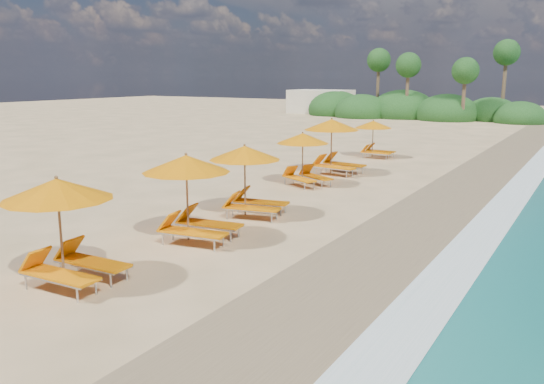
% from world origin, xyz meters
% --- Properties ---
extents(ground, '(160.00, 160.00, 0.00)m').
position_xyz_m(ground, '(0.00, 0.00, 0.00)').
color(ground, tan).
rests_on(ground, ground).
extents(wet_sand, '(4.00, 160.00, 0.01)m').
position_xyz_m(wet_sand, '(4.00, 0.00, 0.01)').
color(wet_sand, '#8E7854').
rests_on(wet_sand, ground).
extents(surf_foam, '(4.00, 160.00, 0.01)m').
position_xyz_m(surf_foam, '(6.70, 0.00, 0.03)').
color(surf_foam, white).
rests_on(surf_foam, ground).
extents(station_2, '(2.72, 2.53, 2.45)m').
position_xyz_m(station_2, '(-1.70, -5.98, 1.37)').
color(station_2, olive).
rests_on(station_2, ground).
extents(station_3, '(2.95, 2.81, 2.50)m').
position_xyz_m(station_3, '(-1.40, -1.95, 1.40)').
color(station_3, olive).
rests_on(station_3, ground).
extents(station_4, '(2.92, 2.80, 2.40)m').
position_xyz_m(station_4, '(-1.59, 1.24, 1.34)').
color(station_4, olive).
rests_on(station_4, ground).
extents(station_5, '(2.99, 2.98, 2.26)m').
position_xyz_m(station_5, '(-2.48, 6.78, 1.27)').
color(station_5, olive).
rests_on(station_5, ground).
extents(station_6, '(3.02, 2.84, 2.64)m').
position_xyz_m(station_6, '(-2.56, 9.98, 1.48)').
color(station_6, olive).
rests_on(station_6, ground).
extents(station_7, '(2.30, 2.12, 2.13)m').
position_xyz_m(station_7, '(-2.80, 15.93, 1.20)').
color(station_7, olive).
rests_on(station_7, ground).
extents(treeline, '(25.80, 8.80, 9.74)m').
position_xyz_m(treeline, '(-9.94, 45.51, 1.00)').
color(treeline, '#163D14').
rests_on(treeline, ground).
extents(beach_building, '(7.00, 5.00, 2.80)m').
position_xyz_m(beach_building, '(-22.00, 48.00, 1.40)').
color(beach_building, beige).
rests_on(beach_building, ground).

